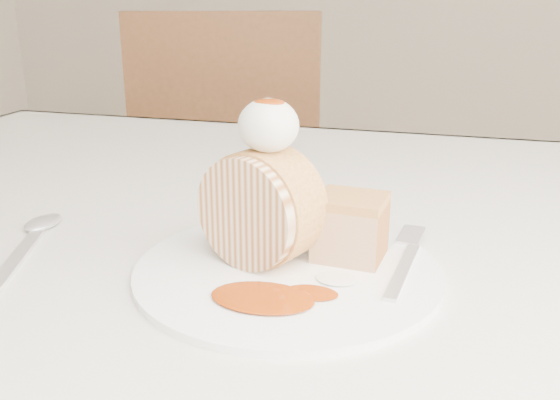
# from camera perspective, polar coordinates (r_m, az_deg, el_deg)

# --- Properties ---
(table) EXTENTS (1.40, 0.90, 0.75)m
(table) POSITION_cam_1_polar(r_m,az_deg,el_deg) (0.73, 1.67, -7.97)
(table) COLOR beige
(table) RESTS_ON ground
(chair_far) EXTENTS (0.56, 0.56, 0.94)m
(chair_far) POSITION_cam_1_polar(r_m,az_deg,el_deg) (1.62, -4.76, 2.59)
(chair_far) COLOR brown
(chair_far) RESTS_ON ground
(plate) EXTENTS (0.29, 0.29, 0.01)m
(plate) POSITION_cam_1_polar(r_m,az_deg,el_deg) (0.55, 0.73, -6.46)
(plate) COLOR white
(plate) RESTS_ON table
(roulade_slice) EXTENTS (0.11, 0.09, 0.10)m
(roulade_slice) POSITION_cam_1_polar(r_m,az_deg,el_deg) (0.54, -1.80, -0.73)
(roulade_slice) COLOR beige
(roulade_slice) RESTS_ON plate
(cake_chunk) EXTENTS (0.06, 0.06, 0.05)m
(cake_chunk) POSITION_cam_1_polar(r_m,az_deg,el_deg) (0.56, 6.44, -2.83)
(cake_chunk) COLOR tan
(cake_chunk) RESTS_ON plate
(whipped_cream) EXTENTS (0.05, 0.05, 0.05)m
(whipped_cream) POSITION_cam_1_polar(r_m,az_deg,el_deg) (0.52, -1.06, 6.83)
(whipped_cream) COLOR silver
(whipped_cream) RESTS_ON roulade_slice
(caramel_drizzle) EXTENTS (0.03, 0.02, 0.01)m
(caramel_drizzle) POSITION_cam_1_polar(r_m,az_deg,el_deg) (0.52, -0.99, 9.55)
(caramel_drizzle) COLOR #8F2F05
(caramel_drizzle) RESTS_ON whipped_cream
(caramel_pool) EXTENTS (0.09, 0.06, 0.00)m
(caramel_pool) POSITION_cam_1_polar(r_m,az_deg,el_deg) (0.49, -1.62, -8.89)
(caramel_pool) COLOR #8F2F05
(caramel_pool) RESTS_ON plate
(fork) EXTENTS (0.04, 0.16, 0.00)m
(fork) POSITION_cam_1_polar(r_m,az_deg,el_deg) (0.55, 11.15, -6.37)
(fork) COLOR silver
(fork) RESTS_ON plate
(spoon) EXTENTS (0.09, 0.18, 0.00)m
(spoon) POSITION_cam_1_polar(r_m,az_deg,el_deg) (0.62, -23.12, -5.27)
(spoon) COLOR silver
(spoon) RESTS_ON table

